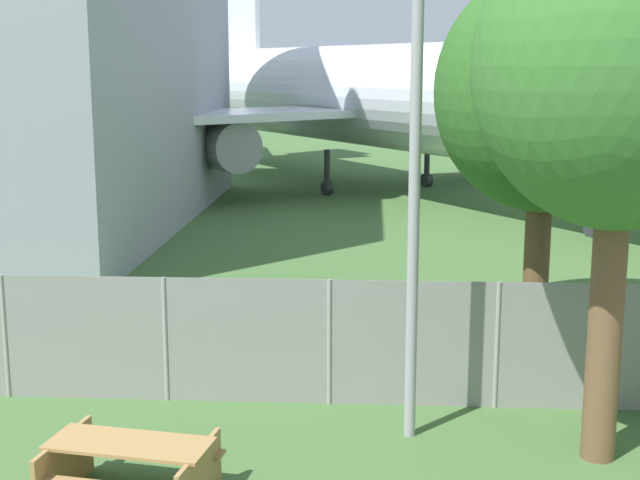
% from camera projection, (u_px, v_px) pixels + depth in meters
% --- Properties ---
extents(perimeter_fence, '(56.07, 0.07, 1.98)m').
position_uv_depth(perimeter_fence, '(329.00, 342.00, 13.64)').
color(perimeter_fence, gray).
rests_on(perimeter_fence, ground).
extents(airplane, '(29.42, 36.28, 12.26)m').
position_uv_depth(airplane, '(395.00, 98.00, 35.59)').
color(airplane, white).
rests_on(airplane, ground).
extents(picnic_bench_open_grass, '(2.15, 1.70, 0.76)m').
position_uv_depth(picnic_bench_open_grass, '(130.00, 464.00, 10.64)').
color(picnic_bench_open_grass, '#A37A47').
rests_on(picnic_bench_open_grass, ground).
extents(tree_near_hangar, '(3.71, 3.71, 7.20)m').
position_uv_depth(tree_near_hangar, '(622.00, 70.00, 10.95)').
color(tree_near_hangar, brown).
rests_on(tree_near_hangar, ground).
extents(tree_behind_benches, '(4.12, 4.12, 6.95)m').
position_uv_depth(tree_behind_benches, '(545.00, 93.00, 16.60)').
color(tree_behind_benches, brown).
rests_on(tree_behind_benches, ground).
extents(light_mast, '(0.44, 0.44, 7.46)m').
position_uv_depth(light_mast, '(416.00, 110.00, 11.77)').
color(light_mast, '#99999E').
rests_on(light_mast, ground).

